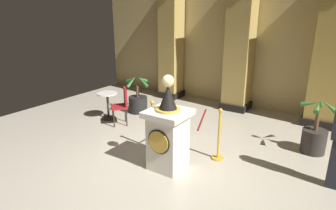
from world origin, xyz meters
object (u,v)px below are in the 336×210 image
Objects in this scene: potted_palm_left at (138,102)px; cafe_table at (108,102)px; stanchion_near at (219,142)px; potted_palm_right at (314,137)px; pedestal_clock at (168,133)px; cafe_chair_red at (122,103)px; stanchion_far at (153,132)px.

potted_palm_left reaches higher than cafe_table.
potted_palm_left reaches higher than stanchion_near.
potted_palm_right reaches higher than cafe_table.
pedestal_clock is 1.09m from stanchion_near.
pedestal_clock is 2.49m from cafe_chair_red.
stanchion_near is at bearing -7.80° from cafe_table.
potted_palm_right reaches higher than stanchion_far.
potted_palm_left is 0.95× the size of potted_palm_right.
pedestal_clock is 1.51× the size of potted_palm_right.
cafe_table is (-3.42, 0.47, 0.09)m from stanchion_near.
cafe_chair_red is at bearing 172.43° from stanchion_near.
stanchion_near is (0.65, 0.82, -0.32)m from pedestal_clock.
potted_palm_right is at bearing 0.01° from potted_palm_left.
cafe_table is at bearing 158.75° from stanchion_far.
potted_palm_left is 1.53× the size of cafe_table.
potted_palm_left is (-2.45, 2.16, -0.38)m from pedestal_clock.
potted_palm_right is at bearing 41.52° from stanchion_near.
stanchion_near is 0.95× the size of potted_palm_left.
pedestal_clock is 1.64× the size of stanchion_far.
stanchion_far is at bearing -43.72° from potted_palm_left.
stanchion_far is at bearing -149.45° from potted_palm_right.
potted_palm_left is at bearing 69.47° from cafe_table.
stanchion_near is 2.02m from potted_palm_right.
cafe_table is at bearing 172.20° from stanchion_near.
potted_palm_right is (2.85, 1.68, -0.04)m from stanchion_far.
pedestal_clock is 3.29m from potted_palm_left.
potted_palm_right is at bearing 12.56° from cafe_chair_red.
pedestal_clock is 1.59× the size of potted_palm_left.
potted_palm_left is at bearing 156.59° from stanchion_near.
potted_palm_right reaches higher than potted_palm_left.
stanchion_far is 1.12× the size of cafe_chair_red.
potted_palm_left is (-1.76, 1.68, -0.07)m from stanchion_far.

